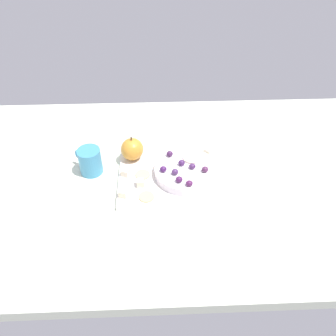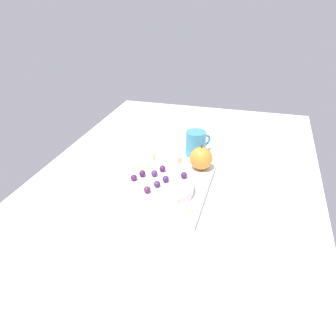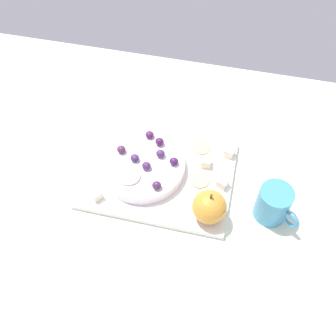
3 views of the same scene
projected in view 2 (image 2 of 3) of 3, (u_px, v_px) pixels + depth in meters
table at (173, 190)px, 107.16cm from camera, size 146.10×85.74×3.46cm
platter at (163, 187)px, 103.72cm from camera, size 33.22×25.22×1.54cm
serving_dish at (160, 187)px, 99.61cm from camera, size 19.00×19.00×2.59cm
apple_whole at (201, 158)px, 110.44cm from camera, size 7.12×7.12×7.12cm
apple_stem at (202, 146)px, 108.48cm from camera, size 0.50×0.50×1.20cm
cheese_cube_0 at (159, 164)px, 112.34cm from camera, size 2.33×2.33×2.16cm
cheese_cube_1 at (151, 156)px, 117.35cm from camera, size 2.62×2.62×2.16cm
cheese_cube_2 at (177, 160)px, 115.08cm from camera, size 2.88×2.88×2.16cm
cheese_cube_3 at (187, 209)px, 90.85cm from camera, size 3.05×3.05×2.16cm
cracker_0 at (172, 169)px, 111.18cm from camera, size 4.39×4.39×0.40cm
cracker_1 at (143, 167)px, 112.35cm from camera, size 4.39×4.39×0.40cm
grape_0 at (162, 169)px, 104.43cm from camera, size 1.98×1.79×1.75cm
grape_1 at (134, 178)px, 100.13cm from camera, size 1.98×1.79×1.66cm
grape_2 at (166, 179)px, 99.36cm from camera, size 1.98×1.79×1.83cm
grape_3 at (184, 175)px, 101.19cm from camera, size 1.98×1.79×1.84cm
grape_4 at (154, 173)px, 102.15cm from camera, size 1.98×1.79×1.83cm
grape_5 at (147, 190)px, 94.43cm from camera, size 1.98×1.79×1.77cm
grape_6 at (142, 173)px, 102.06cm from camera, size 1.98×1.79×1.87cm
grape_7 at (157, 184)px, 97.13cm from camera, size 1.98×1.79×1.68cm
apple_slice_0 at (173, 188)px, 96.20cm from camera, size 5.22×5.22×0.60cm
cup at (196, 143)px, 122.71cm from camera, size 8.93×8.00×8.39cm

